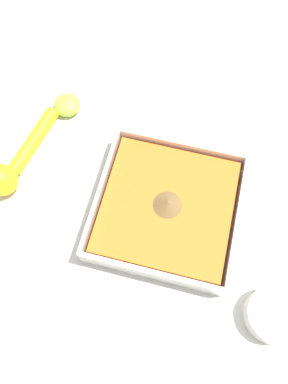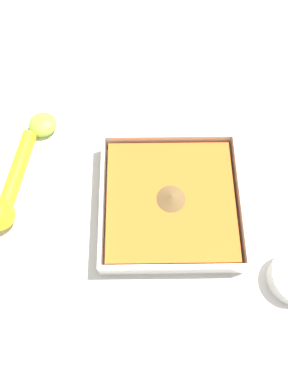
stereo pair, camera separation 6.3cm
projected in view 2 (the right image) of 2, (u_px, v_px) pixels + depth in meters
The scene contains 4 objects.
ground_plane at pixel (158, 218), 0.64m from camera, with size 4.00×4.00×0.00m, color beige.
square_dish at pixel (170, 203), 0.63m from camera, with size 0.23×0.23×0.06m.
lemon_squeezer at pixel (5, 198), 0.63m from camera, with size 0.07×0.20×0.06m.
lemon_half at pixel (43, 124), 0.70m from camera, with size 0.05×0.05×0.03m.
Camera 2 is at (-0.03, -0.21, 0.61)m, focal length 35.00 mm.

